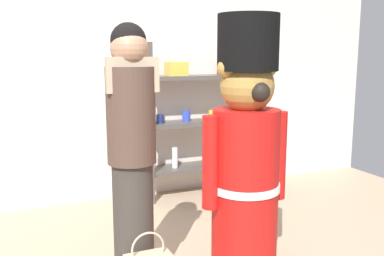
% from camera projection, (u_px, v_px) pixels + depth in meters
% --- Properties ---
extents(back_wall, '(6.40, 0.12, 2.60)m').
position_uv_depth(back_wall, '(99.00, 70.00, 4.19)').
color(back_wall, silver).
rests_on(back_wall, ground_plane).
extents(merchandise_shelf, '(1.23, 0.35, 1.56)m').
position_uv_depth(merchandise_shelf, '(200.00, 118.00, 4.45)').
color(merchandise_shelf, '#4C4742').
rests_on(merchandise_shelf, ground_plane).
extents(teddy_bear_guard, '(0.62, 0.46, 1.70)m').
position_uv_depth(teddy_bear_guard, '(246.00, 152.00, 2.83)').
color(teddy_bear_guard, red).
rests_on(teddy_bear_guard, ground_plane).
extents(person_shopper, '(0.30, 0.29, 1.63)m').
position_uv_depth(person_shopper, '(132.00, 152.00, 2.53)').
color(person_shopper, '#38332D').
rests_on(person_shopper, ground_plane).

